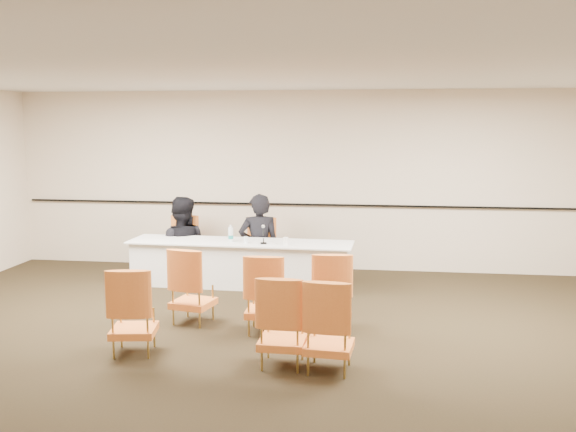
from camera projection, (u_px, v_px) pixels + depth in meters
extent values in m
plane|color=black|center=(264.00, 347.00, 7.07)|extent=(10.00, 10.00, 0.00)
plane|color=silver|center=(262.00, 70.00, 6.65)|extent=(10.00, 10.00, 0.00)
cube|color=beige|center=(304.00, 181.00, 10.78)|extent=(10.00, 0.04, 3.00)
cube|color=black|center=(304.00, 204.00, 10.80)|extent=(9.80, 0.04, 0.03)
imported|color=black|center=(259.00, 250.00, 10.21)|extent=(0.73, 0.56, 1.80)
imported|color=black|center=(181.00, 253.00, 10.44)|extent=(0.96, 0.78, 1.84)
cube|color=silver|center=(268.00, 243.00, 9.59)|extent=(0.31, 0.23, 0.00)
cylinder|color=white|center=(246.00, 240.00, 9.56)|extent=(0.08, 0.08, 0.10)
cylinder|color=white|center=(286.00, 241.00, 9.41)|extent=(0.09, 0.09, 0.11)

